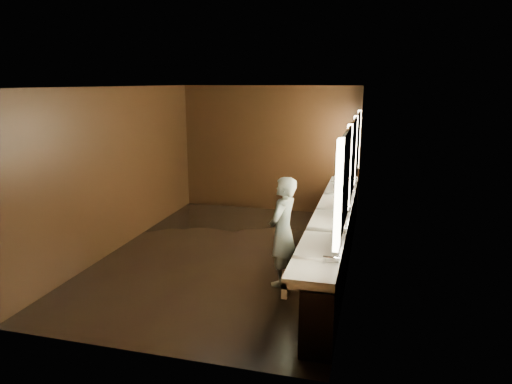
{
  "coord_description": "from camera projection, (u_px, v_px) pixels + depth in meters",
  "views": [
    {
      "loc": [
        2.3,
        -6.96,
        2.87
      ],
      "look_at": [
        0.47,
        0.0,
        1.13
      ],
      "focal_mm": 32.0,
      "sensor_mm": 36.0,
      "label": 1
    }
  ],
  "objects": [
    {
      "name": "trash_bin",
      "position": [
        318.0,
        261.0,
        6.78
      ],
      "size": [
        0.38,
        0.38,
        0.57
      ],
      "primitive_type": "cylinder",
      "rotation": [
        0.0,
        0.0,
        -0.04
      ],
      "color": "black",
      "rests_on": "floor"
    },
    {
      "name": "floor",
      "position": [
        229.0,
        255.0,
        7.78
      ],
      "size": [
        6.0,
        6.0,
        0.0
      ],
      "primitive_type": "plane",
      "color": "black",
      "rests_on": "ground"
    },
    {
      "name": "wall_left",
      "position": [
        119.0,
        169.0,
        7.95
      ],
      "size": [
        0.02,
        6.0,
        2.8
      ],
      "primitive_type": "cube",
      "color": "black",
      "rests_on": "floor"
    },
    {
      "name": "person",
      "position": [
        283.0,
        231.0,
        6.51
      ],
      "size": [
        0.51,
        0.65,
        1.59
      ],
      "primitive_type": "imported",
      "rotation": [
        0.0,
        0.0,
        -1.82
      ],
      "color": "#8AB8CE",
      "rests_on": "floor"
    },
    {
      "name": "wall_back",
      "position": [
        269.0,
        149.0,
        10.27
      ],
      "size": [
        4.0,
        0.02,
        2.8
      ],
      "primitive_type": "cube",
      "color": "black",
      "rests_on": "floor"
    },
    {
      "name": "ceiling",
      "position": [
        227.0,
        87.0,
        7.12
      ],
      "size": [
        4.0,
        6.0,
        0.02
      ],
      "primitive_type": "cube",
      "color": "#2D2D2B",
      "rests_on": "wall_back"
    },
    {
      "name": "wall_front",
      "position": [
        136.0,
        231.0,
        4.63
      ],
      "size": [
        4.0,
        0.02,
        2.8
      ],
      "primitive_type": "cube",
      "color": "black",
      "rests_on": "floor"
    },
    {
      "name": "mirror_band",
      "position": [
        352.0,
        158.0,
        6.88
      ],
      "size": [
        0.06,
        5.03,
        1.15
      ],
      "color": "#FAEABC",
      "rests_on": "wall_right"
    },
    {
      "name": "wall_right",
      "position": [
        353.0,
        181.0,
        6.96
      ],
      "size": [
        0.02,
        6.0,
        2.8
      ],
      "primitive_type": "cube",
      "color": "black",
      "rests_on": "floor"
    },
    {
      "name": "sink_counter",
      "position": [
        336.0,
        236.0,
        7.22
      ],
      "size": [
        0.55,
        5.4,
        1.01
      ],
      "color": "black",
      "rests_on": "floor"
    }
  ]
}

